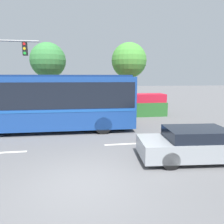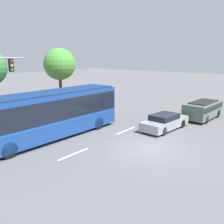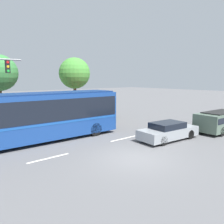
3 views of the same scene
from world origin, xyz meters
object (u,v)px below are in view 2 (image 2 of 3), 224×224
at_px(city_bus, 47,113).
at_px(suv_left_lane, 203,109).
at_px(street_tree_centre, 60,64).
at_px(sedan_foreground, 165,122).

xyz_separation_m(city_bus, suv_left_lane, (12.66, -6.61, -0.94)).
bearing_deg(suv_left_lane, street_tree_centre, 112.46).
relative_size(city_bus, sedan_foreground, 2.54).
xyz_separation_m(city_bus, street_tree_centre, (7.57, 7.57, 2.94)).
bearing_deg(city_bus, suv_left_lane, -26.34).
height_order(city_bus, street_tree_centre, street_tree_centre).
xyz_separation_m(sedan_foreground, suv_left_lane, (5.34, -1.20, 0.35)).
bearing_deg(street_tree_centre, sedan_foreground, -91.10).
relative_size(sedan_foreground, suv_left_lane, 0.97).
bearing_deg(sedan_foreground, street_tree_centre, 93.70).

